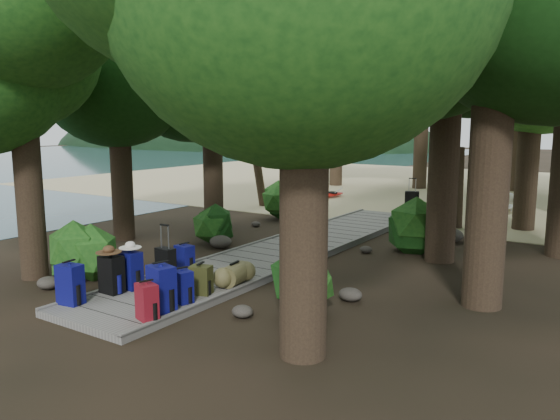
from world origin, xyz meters
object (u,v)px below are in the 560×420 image
Objects in this scene: backpack_right_c at (182,285)px; backpack_right_a at (147,300)px; backpack_left_c at (130,268)px; backpack_right_d at (201,278)px; backpack_right_b at (161,286)px; duffel_right_khaki at (235,274)px; sun_lounger at (502,203)px; backpack_left_a at (70,282)px; lone_suitcase_on_sand at (412,202)px; backpack_left_b at (111,272)px; suitcase_on_boardwalk at (166,263)px; kayak at (332,194)px; backpack_left_d at (185,256)px.

backpack_right_a is at bearing -64.66° from backpack_right_c.
backpack_left_c reaches higher than backpack_right_d.
backpack_right_c reaches higher than backpack_right_d.
backpack_right_b is 0.48m from backpack_right_c.
sun_lounger reaches higher than duffel_right_khaki.
backpack_left_a reaches higher than lone_suitcase_on_sand.
backpack_left_b is 1.22× the size of suitcase_on_boardwalk.
duffel_right_khaki is at bearing -85.79° from sun_lounger.
backpack_left_a is at bearing -114.99° from lone_suitcase_on_sand.
backpack_left_b reaches higher than backpack_right_d.
kayak is at bearing 103.60° from backpack_left_b.
backpack_right_a is 0.77× the size of backpack_right_b.
kayak is (-3.07, 12.45, -0.24)m from suitcase_on_boardwalk.
duffel_right_khaki is at bearing 47.76° from backpack_left_b.
backpack_left_c is at bearing 174.23° from backpack_right_b.
backpack_right_a is 1.04× the size of backpack_right_c.
backpack_right_b reaches higher than suitcase_on_boardwalk.
backpack_right_a is (1.58, 0.18, -0.06)m from backpack_left_a.
lone_suitcase_on_sand reaches higher than duffel_right_khaki.
backpack_left_c is at bearing -114.80° from lone_suitcase_on_sand.
backpack_left_d is 1.53m from duffel_right_khaki.
kayak is (-2.98, 13.23, -0.32)m from backpack_left_c.
suitcase_on_boardwalk is (-1.34, 1.72, -0.01)m from backpack_right_a.
suitcase_on_boardwalk is at bearing 162.51° from backpack_right_c.
backpack_right_b reaches higher than backpack_right_c.
backpack_left_b is at bearing -150.36° from backpack_right_c.
duffel_right_khaki is 10.12m from lone_suitcase_on_sand.
backpack_left_c is (0.15, 1.12, 0.00)m from backpack_left_a.
backpack_right_c reaches higher than backpack_left_d.
suitcase_on_boardwalk is at bearing -171.06° from duffel_right_khaki.
kayak is at bearing 123.11° from backpack_right_b.
backpack_right_b is (1.45, 0.60, 0.03)m from backpack_left_a.
lone_suitcase_on_sand is at bearing 83.86° from duffel_right_khaki.
backpack_left_a is at bearing -147.33° from backpack_right_d.
lone_suitcase_on_sand is at bearing 110.58° from backpack_right_a.
backpack_right_b is 1.44× the size of backpack_right_d.
backpack_left_b is 0.99× the size of lone_suitcase_on_sand.
lone_suitcase_on_sand is at bearing 75.72° from backpack_right_d.
backpack_right_c is 1.02× the size of duffel_right_khaki.
backpack_right_a is at bearing -65.70° from kayak.
backpack_left_c is at bearing -90.74° from sun_lounger.
backpack_right_b is at bearing -101.68° from duffel_right_khaki.
backpack_left_b reaches higher than backpack_right_c.
backpack_right_d is at bearing -109.48° from duffel_right_khaki.
backpack_left_a is at bearing -126.51° from backpack_right_c.
backpack_left_d is at bearing 140.99° from backpack_right_a.
backpack_right_b is 1.78m from suitcase_on_boardwalk.
backpack_left_b is 1.18× the size of backpack_right_a.
backpack_right_c is (-0.01, 0.47, -0.10)m from backpack_right_b.
lone_suitcase_on_sand is (-0.24, 11.82, -0.13)m from backpack_right_b.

